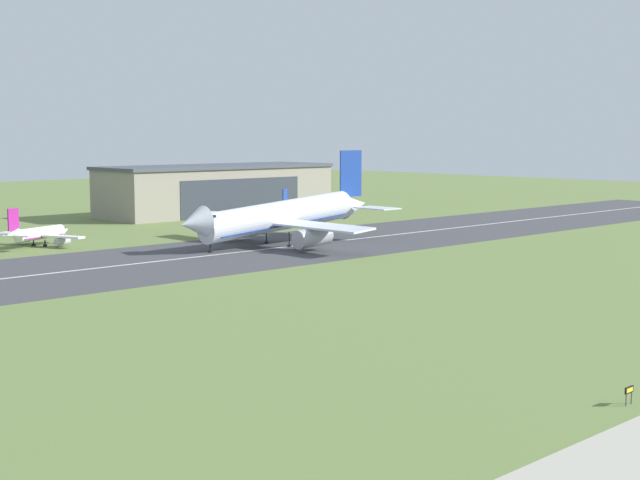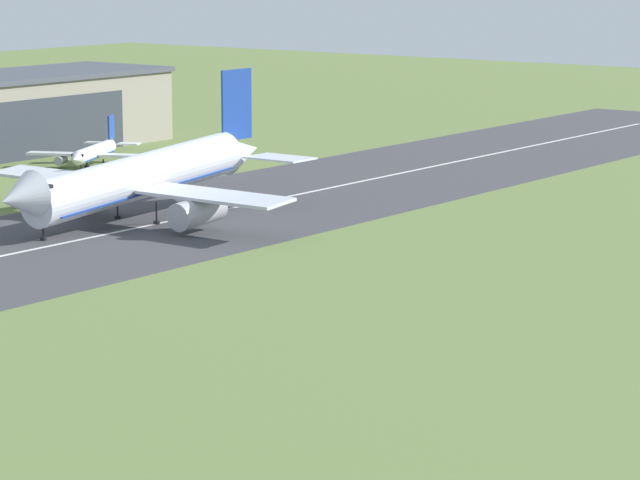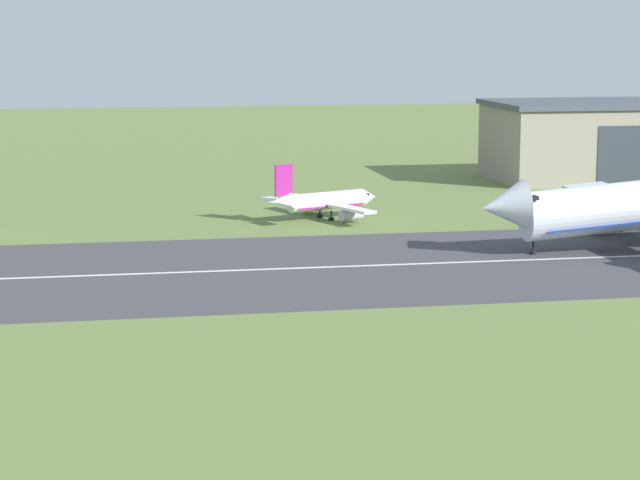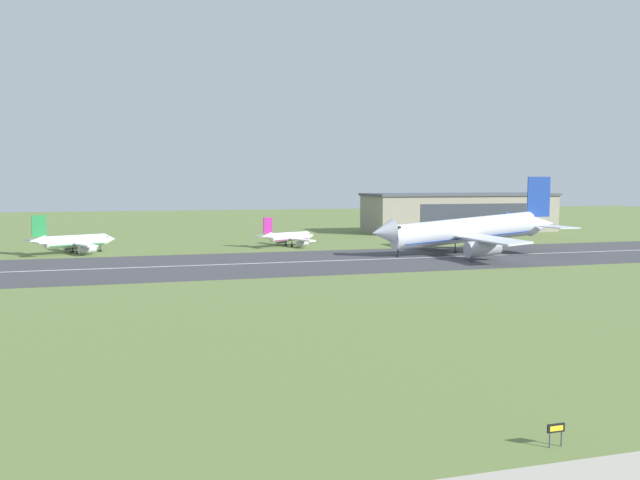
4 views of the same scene
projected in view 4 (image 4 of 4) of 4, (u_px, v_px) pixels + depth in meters
The scene contains 9 objects.
ground_plane at pixel (292, 335), 70.59m from camera, with size 695.65×695.65×0.00m, color olive.
runway_strip at pixel (223, 265), 132.38m from camera, with size 455.65×42.29×0.06m, color #3D3D42.
runway_centreline at pixel (223, 264), 132.37m from camera, with size 410.08×0.70×0.01m, color silver.
hangar_building at pixel (459, 212), 225.82m from camera, with size 69.00×23.51×13.84m.
airplane_landing at pixel (465, 231), 151.04m from camera, with size 49.47×49.86×18.93m.
airplane_parked_west at pixel (492, 230), 198.86m from camera, with size 20.41×21.78×7.94m.
airplane_parked_centre at pixel (289, 237), 171.71m from camera, with size 18.07×20.22×8.13m.
airplane_parked_east at pixel (74, 242), 153.72m from camera, with size 21.69×20.08×9.73m.
runway_sign at pixel (556, 430), 40.48m from camera, with size 1.27×0.14×1.56m.
Camera 4 is at (-15.72, -3.18, 17.07)m, focal length 35.00 mm.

